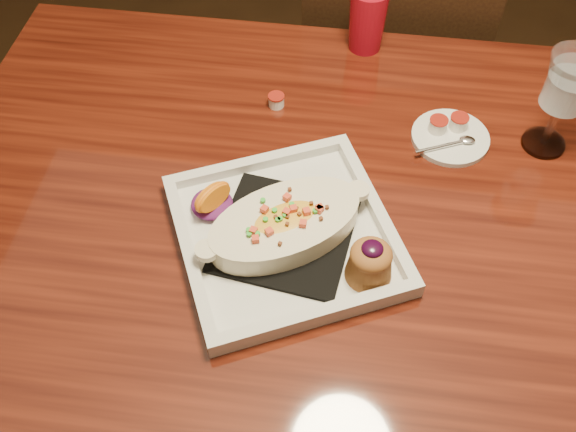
# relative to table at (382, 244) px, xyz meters

# --- Properties ---
(floor) EXTENTS (7.00, 7.00, 0.00)m
(floor) POSITION_rel_table_xyz_m (0.00, 0.00, -0.65)
(floor) COLOR black
(floor) RESTS_ON ground
(table) EXTENTS (1.50, 0.90, 0.75)m
(table) POSITION_rel_table_xyz_m (0.00, 0.00, 0.00)
(table) COLOR #621D0E
(table) RESTS_ON floor
(chair_far) EXTENTS (0.42, 0.42, 0.93)m
(chair_far) POSITION_rel_table_xyz_m (-0.00, 0.63, -0.15)
(chair_far) COLOR black
(chair_far) RESTS_ON floor
(plate) EXTENTS (0.41, 0.41, 0.08)m
(plate) POSITION_rel_table_xyz_m (-0.14, -0.09, 0.12)
(plate) COLOR silver
(plate) RESTS_ON table
(goblet) EXTENTS (0.09, 0.09, 0.18)m
(goblet) POSITION_rel_table_xyz_m (0.25, 0.18, 0.22)
(goblet) COLOR silver
(goblet) RESTS_ON table
(saucer) EXTENTS (0.13, 0.13, 0.09)m
(saucer) POSITION_rel_table_xyz_m (0.10, 0.17, 0.11)
(saucer) COLOR silver
(saucer) RESTS_ON table
(creamer_loose) EXTENTS (0.03, 0.03, 0.02)m
(creamer_loose) POSITION_rel_table_xyz_m (-0.21, 0.21, 0.11)
(creamer_loose) COLOR white
(creamer_loose) RESTS_ON table
(red_tumbler) EXTENTS (0.07, 0.07, 0.12)m
(red_tumbler) POSITION_rel_table_xyz_m (-0.06, 0.40, 0.16)
(red_tumbler) COLOR #B20C1F
(red_tumbler) RESTS_ON table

